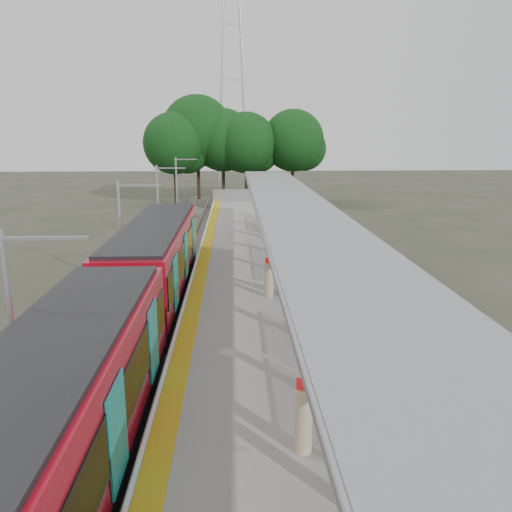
% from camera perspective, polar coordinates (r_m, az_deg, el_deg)
% --- Properties ---
extents(trackbed, '(3.00, 70.00, 0.24)m').
position_cam_1_polar(trackbed, '(25.85, -10.42, -3.12)').
color(trackbed, '#59544C').
rests_on(trackbed, ground).
extents(platform, '(6.00, 50.00, 1.00)m').
position_cam_1_polar(platform, '(25.51, -0.39, -2.22)').
color(platform, gray).
rests_on(platform, ground).
extents(tactile_strip, '(0.60, 50.00, 0.02)m').
position_cam_1_polar(tactile_strip, '(25.40, -6.15, -1.17)').
color(tactile_strip, gold).
rests_on(tactile_strip, platform).
extents(end_fence, '(6.00, 0.10, 1.20)m').
position_cam_1_polar(end_fence, '(49.81, -1.49, 6.97)').
color(end_fence, '#9EA0A5').
rests_on(end_fence, platform).
extents(train, '(2.74, 27.60, 3.62)m').
position_cam_1_polar(train, '(16.75, -14.83, -5.83)').
color(train, black).
rests_on(train, ground).
extents(canopy, '(3.27, 38.00, 3.66)m').
position_cam_1_polar(canopy, '(21.10, 4.37, 4.64)').
color(canopy, '#9EA0A5').
rests_on(canopy, platform).
extents(pylon, '(8.00, 4.00, 38.00)m').
position_cam_1_polar(pylon, '(78.33, -2.79, 22.23)').
color(pylon, '#9EA0A5').
rests_on(pylon, ground).
extents(tree_cluster, '(19.79, 9.41, 11.75)m').
position_cam_1_polar(tree_cluster, '(56.56, -3.58, 13.24)').
color(tree_cluster, '#382316').
rests_on(tree_cluster, ground).
extents(catenary_masts, '(2.08, 48.16, 5.40)m').
position_cam_1_polar(catenary_masts, '(24.53, -14.99, 2.45)').
color(catenary_masts, '#9EA0A5').
rests_on(catenary_masts, ground).
extents(bench_near, '(0.58, 1.48, 0.99)m').
position_cam_1_polar(bench_near, '(13.24, 13.62, -13.72)').
color(bench_near, '#0E144A').
rests_on(bench_near, platform).
extents(bench_mid, '(0.73, 1.63, 1.08)m').
position_cam_1_polar(bench_mid, '(15.96, 9.41, -8.40)').
color(bench_mid, '#0E144A').
rests_on(bench_mid, platform).
extents(bench_far, '(0.55, 1.37, 0.91)m').
position_cam_1_polar(bench_far, '(34.10, 1.90, 3.57)').
color(bench_far, '#0E144A').
rests_on(bench_far, platform).
extents(info_pillar_near, '(0.38, 0.38, 1.68)m').
position_cam_1_polar(info_pillar_near, '(11.02, 5.45, -18.18)').
color(info_pillar_near, '#C5B58F').
rests_on(info_pillar_near, platform).
extents(info_pillar_far, '(0.37, 0.37, 1.66)m').
position_cam_1_polar(info_pillar_far, '(20.46, 1.50, -2.74)').
color(info_pillar_far, '#C5B58F').
rests_on(info_pillar_far, platform).
extents(litter_bin, '(0.59, 0.59, 0.96)m').
position_cam_1_polar(litter_bin, '(20.93, 2.96, -3.05)').
color(litter_bin, '#9EA0A5').
rests_on(litter_bin, platform).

